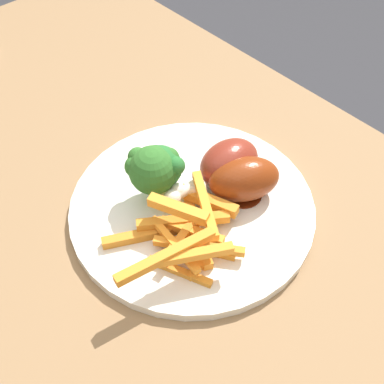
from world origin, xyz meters
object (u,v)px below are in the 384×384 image
Objects in this scene: broccoli_floret_front at (152,169)px; broccoli_floret_middle at (160,167)px; chicken_drumstick_far at (241,180)px; chicken_drumstick_near at (226,165)px; dining_table at (186,318)px; dinner_plate at (192,207)px; carrot_fries_pile at (186,232)px.

broccoli_floret_front is 0.01m from broccoli_floret_middle.
chicken_drumstick_near is at bearing 171.26° from chicken_drumstick_far.
dining_table is at bearing -20.60° from broccoli_floret_front.
dining_table is at bearing -75.56° from chicken_drumstick_far.
dinner_plate is 2.26× the size of chicken_drumstick_far.
broccoli_floret_middle is 0.09m from chicken_drumstick_far.
carrot_fries_pile is at bearing -12.61° from broccoli_floret_front.
broccoli_floret_front is 0.57× the size of chicken_drumstick_far.
dining_table is 0.14m from carrot_fries_pile.
broccoli_floret_middle is at bearing -160.80° from dinner_plate.
dinner_plate is 0.07m from broccoli_floret_front.
carrot_fries_pile is (0.07, -0.02, -0.03)m from broccoli_floret_front.
broccoli_floret_middle is 0.50× the size of chicken_drumstick_near.
dinner_plate reaches higher than dining_table.
dining_table is 0.19m from broccoli_floret_middle.
broccoli_floret_middle is (-0.09, 0.05, 0.16)m from dining_table.
dinner_plate is (-0.05, 0.06, 0.12)m from dining_table.
dinner_plate is at bearing 30.46° from broccoli_floret_front.
broccoli_floret_front is at bearing -131.99° from chicken_drumstick_far.
carrot_fries_pile is at bearing -20.16° from broccoli_floret_middle.
broccoli_floret_middle reaches higher than dining_table.
carrot_fries_pile reaches higher than dining_table.
broccoli_floret_middle is 0.53× the size of chicken_drumstick_far.
chicken_drumstick_near reaches higher than dining_table.
broccoli_floret_middle is at bearing 159.84° from carrot_fries_pile.
dining_table is 0.18m from chicken_drumstick_far.
chicken_drumstick_near is (-0.00, 0.05, 0.03)m from dinner_plate.
broccoli_floret_middle reaches higher than dinner_plate.
carrot_fries_pile is (0.03, -0.04, 0.02)m from dinner_plate.
carrot_fries_pile is at bearing -48.92° from dinner_plate.
chicken_drumstick_far is (0.07, 0.07, -0.02)m from broccoli_floret_front.
broccoli_floret_front is (-0.09, 0.04, 0.16)m from dining_table.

